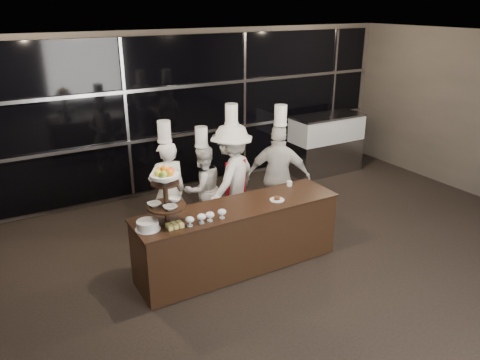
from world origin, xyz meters
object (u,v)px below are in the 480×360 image
display_stand (166,191)px  chef_c (232,178)px  display_case (326,141)px  chef_a (168,190)px  chef_b (203,188)px  buffet_counter (238,236)px  layer_cake (148,225)px  chef_d (279,176)px

display_stand → chef_c: 1.86m
display_stand → display_case: bearing=28.2°
display_case → chef_a: size_ratio=0.83×
chef_c → display_case: bearing=24.7°
display_stand → chef_a: 1.43m
chef_a → chef_b: size_ratio=1.10×
buffet_counter → layer_cake: size_ratio=9.47×
buffet_counter → display_stand: display_stand is taller
chef_b → chef_c: bearing=-32.9°
buffet_counter → chef_b: size_ratio=1.67×
buffet_counter → chef_c: 1.21m
display_case → chef_a: chef_a is taller
buffet_counter → layer_cake: bearing=-177.7°
display_case → chef_c: bearing=-155.3°
buffet_counter → chef_b: (0.09, 1.28, 0.25)m
layer_cake → chef_b: chef_b is taller
buffet_counter → layer_cake: 1.37m
chef_b → chef_d: (1.08, -0.51, 0.15)m
display_case → chef_b: size_ratio=0.92×
display_case → chef_d: chef_d is taller
display_case → chef_c: size_ratio=0.76×
layer_cake → chef_b: (1.36, 1.33, -0.25)m
chef_a → chef_c: bearing=-11.6°
display_case → chef_d: size_ratio=0.78×
chef_d → chef_a: bearing=164.7°
buffet_counter → chef_c: size_ratio=1.38×
display_stand → display_case: (4.55, 2.44, -0.65)m
layer_cake → chef_b: 1.92m
chef_b → display_stand: bearing=-130.5°
buffet_counter → layer_cake: (-1.27, -0.05, 0.51)m
buffet_counter → chef_d: bearing=33.2°
display_stand → display_case: display_stand is taller
chef_b → display_case: bearing=18.6°
buffet_counter → chef_d: 1.46m
layer_cake → chef_a: 1.50m
display_case → chef_b: bearing=-161.4°
buffet_counter → display_stand: 1.33m
chef_d → display_stand: bearing=-160.5°
display_stand → chef_c: size_ratio=0.36×
layer_cake → chef_a: (0.76, 1.28, -0.16)m
display_stand → chef_b: bearing=49.5°
display_case → chef_a: (-4.06, -1.21, 0.13)m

